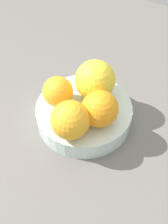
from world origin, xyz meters
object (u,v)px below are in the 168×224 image
Objects in this scene: orange_in_bowl_0 at (58,92)px; orange_in_bowl_3 at (70,120)px; orange_in_bowl_1 at (100,109)px; fruit_bowl at (84,114)px; orange_in_bowl_2 at (95,80)px.

orange_in_bowl_0 is 8.06cm from orange_in_bowl_3.
fruit_bowl is at bearing 71.35° from orange_in_bowl_1.
fruit_bowl is 7.37cm from orange_in_bowl_2.
orange_in_bowl_0 reaches higher than fruit_bowl.
orange_in_bowl_0 is at bearing 108.01° from fruit_bowl.
orange_in_bowl_2 is at bearing 7.55° from orange_in_bowl_3.
fruit_bowl is 2.41× the size of orange_in_bowl_2.
orange_in_bowl_3 is (-6.57, -1.34, 5.60)cm from fruit_bowl.
orange_in_bowl_1 is (-1.47, -4.34, 5.52)cm from fruit_bowl.
orange_in_bowl_0 is (-1.63, 5.02, 5.09)cm from fruit_bowl.
orange_in_bowl_1 is 0.85× the size of orange_in_bowl_2.
orange_in_bowl_1 is at bearing -88.99° from orange_in_bowl_0.
orange_in_bowl_3 is at bearing -127.88° from orange_in_bowl_0.
orange_in_bowl_2 is (5.74, -4.93, 1.03)cm from orange_in_bowl_0.
orange_in_bowl_0 is 0.75× the size of orange_in_bowl_2.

